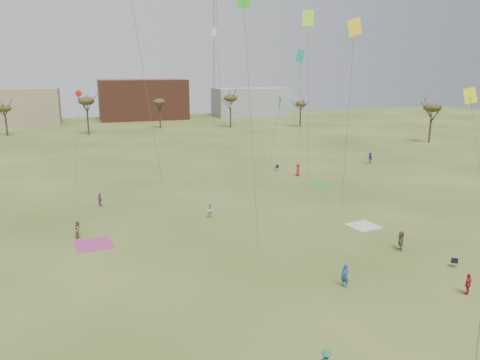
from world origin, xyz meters
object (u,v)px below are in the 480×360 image
object	(u,v)px
camp_chair_center	(454,264)
radio_tower	(215,56)
spectator_fore_a	(468,284)
camp_chair_right	(277,169)
flyer_near_right	(345,276)

from	to	relation	value
camp_chair_center	radio_tower	xyz separation A→B (m)	(16.06, 124.82, 18.95)
spectator_fore_a	camp_chair_right	distance (m)	41.27
flyer_near_right	radio_tower	distance (m)	129.01
radio_tower	camp_chair_right	bearing A→B (deg)	-99.91
spectator_fore_a	camp_chair_center	size ratio (longest dim) A/B	1.79
flyer_near_right	spectator_fore_a	bearing A→B (deg)	34.71
camp_chair_right	radio_tower	xyz separation A→B (m)	(15.31, 87.61, 18.95)
camp_chair_center	camp_chair_right	world-z (taller)	same
spectator_fore_a	radio_tower	bearing A→B (deg)	-119.85
spectator_fore_a	radio_tower	size ratio (longest dim) A/B	0.04
spectator_fore_a	camp_chair_center	distance (m)	4.70
spectator_fore_a	camp_chair_center	world-z (taller)	spectator_fore_a
camp_chair_right	radio_tower	world-z (taller)	radio_tower
flyer_near_right	spectator_fore_a	size ratio (longest dim) A/B	1.13
spectator_fore_a	camp_chair_center	bearing A→B (deg)	-144.55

